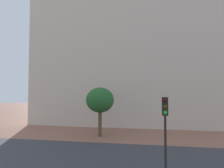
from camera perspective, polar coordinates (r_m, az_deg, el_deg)
ground_plane at (r=15.91m, az=-0.55°, el=-20.79°), size 120.00×120.00×0.00m
street_asphalt_strip at (r=14.92m, az=-1.30°, el=-22.05°), size 120.00×7.63×0.00m
landmark_building at (r=32.43m, az=5.82°, el=9.33°), size 29.77×13.75×36.97m
traffic_light_pole at (r=9.51m, az=16.38°, el=-12.65°), size 0.28×0.34×4.74m
tree_curb_far at (r=20.71m, az=-3.79°, el=-5.13°), size 3.17×3.17×5.50m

